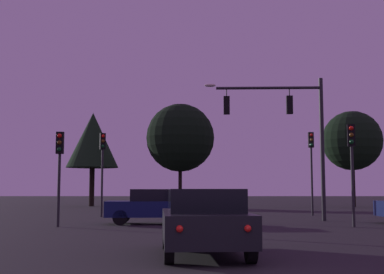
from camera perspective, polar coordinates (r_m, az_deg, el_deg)
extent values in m
plane|color=black|center=(32.24, 1.32, -8.51)|extent=(168.00, 168.00, 0.00)
cylinder|color=#232326|center=(25.85, 14.16, -1.26)|extent=(0.20, 0.20, 6.98)
cylinder|color=#232326|center=(25.83, 8.36, 5.40)|extent=(5.17, 0.29, 0.14)
ellipsoid|color=#F4EACC|center=(25.68, 1.92, 5.75)|extent=(0.56, 0.28, 0.16)
cylinder|color=#232326|center=(25.93, 10.65, 4.94)|extent=(0.05, 0.05, 0.40)
cube|color=black|center=(25.82, 10.67, 3.52)|extent=(0.31, 0.25, 0.90)
sphere|color=red|center=(26.00, 10.61, 4.08)|extent=(0.18, 0.18, 0.18)
sphere|color=#56380C|center=(25.95, 10.62, 3.47)|extent=(0.18, 0.18, 0.18)
sphere|color=#0C4219|center=(25.91, 10.64, 2.86)|extent=(0.18, 0.18, 0.18)
cylinder|color=#232326|center=(25.63, 3.76, 4.97)|extent=(0.05, 0.05, 0.41)
cube|color=black|center=(25.51, 3.77, 3.53)|extent=(0.31, 0.25, 0.90)
sphere|color=red|center=(25.70, 3.75, 4.09)|extent=(0.18, 0.18, 0.18)
sphere|color=#56380C|center=(25.65, 3.76, 3.47)|extent=(0.18, 0.18, 0.18)
sphere|color=#0C4219|center=(25.61, 3.76, 2.86)|extent=(0.18, 0.18, 0.18)
cylinder|color=#232326|center=(28.89, -10.04, -5.04)|extent=(0.12, 0.12, 3.72)
cube|color=black|center=(29.01, -9.96, -0.47)|extent=(0.36, 0.32, 0.90)
sphere|color=red|center=(28.90, -9.91, 0.11)|extent=(0.18, 0.18, 0.18)
sphere|color=#56380C|center=(28.87, -9.92, -0.45)|extent=(0.18, 0.18, 0.18)
sphere|color=#0C4219|center=(28.85, -9.93, -1.00)|extent=(0.18, 0.18, 0.18)
cylinder|color=#232326|center=(21.68, -14.65, -5.72)|extent=(0.12, 0.12, 2.96)
cube|color=black|center=(21.77, -14.52, -0.63)|extent=(0.32, 0.26, 0.90)
sphere|color=red|center=(21.66, -14.57, 0.14)|extent=(0.18, 0.18, 0.18)
sphere|color=#56380C|center=(21.63, -14.58, -0.59)|extent=(0.18, 0.18, 0.18)
sphere|color=#0C4219|center=(21.61, -14.60, -1.33)|extent=(0.18, 0.18, 0.18)
cylinder|color=#232326|center=(21.87, 17.30, -5.25)|extent=(0.12, 0.12, 3.26)
cube|color=black|center=(21.98, 17.14, 0.18)|extent=(0.34, 0.30, 0.90)
sphere|color=red|center=(21.87, 17.15, 0.95)|extent=(0.18, 0.18, 0.18)
sphere|color=#56380C|center=(21.84, 17.17, 0.22)|extent=(0.18, 0.18, 0.18)
sphere|color=#0C4219|center=(21.82, 17.19, -0.52)|extent=(0.18, 0.18, 0.18)
cylinder|color=#232326|center=(30.76, 13.06, -4.82)|extent=(0.12, 0.12, 3.95)
cube|color=black|center=(30.89, 12.95, -0.32)|extent=(0.30, 0.25, 0.90)
sphere|color=red|center=(30.78, 13.00, 0.22)|extent=(0.18, 0.18, 0.18)
sphere|color=#56380C|center=(30.76, 13.01, -0.29)|extent=(0.18, 0.18, 0.18)
sphere|color=#0C4219|center=(30.73, 13.02, -0.81)|extent=(0.18, 0.18, 0.18)
cube|color=black|center=(12.04, 1.26, -9.87)|extent=(2.15, 4.22, 0.68)
cube|color=black|center=(11.86, 1.32, -7.03)|extent=(1.76, 2.32, 0.52)
cylinder|color=black|center=(13.37, -2.93, -10.93)|extent=(0.24, 0.65, 0.64)
cylinder|color=black|center=(13.50, 4.33, -10.87)|extent=(0.24, 0.65, 0.64)
cylinder|color=black|center=(10.68, -2.65, -12.22)|extent=(0.24, 0.65, 0.64)
cylinder|color=black|center=(10.85, 6.44, -12.09)|extent=(0.24, 0.65, 0.64)
sphere|color=red|center=(9.94, -1.48, -10.15)|extent=(0.14, 0.14, 0.14)
sphere|color=red|center=(10.08, 6.12, -10.06)|extent=(0.14, 0.14, 0.14)
cube|color=#0F1947|center=(22.89, -4.51, -7.94)|extent=(4.13, 2.10, 0.68)
cube|color=black|center=(22.87, -4.12, -6.44)|extent=(2.27, 1.74, 0.52)
cylinder|color=black|center=(22.14, -8.06, -8.85)|extent=(0.65, 0.23, 0.64)
cylinder|color=black|center=(23.81, -7.71, -8.64)|extent=(0.65, 0.23, 0.64)
cylinder|color=black|center=(22.08, -1.06, -8.92)|extent=(0.65, 0.23, 0.64)
cylinder|color=black|center=(23.76, -1.22, -8.70)|extent=(0.65, 0.23, 0.64)
sphere|color=red|center=(22.28, 0.73, -7.76)|extent=(0.14, 0.14, 0.14)
sphere|color=red|center=(23.59, 0.50, -7.65)|extent=(0.14, 0.14, 0.14)
cylinder|color=black|center=(47.17, 17.38, -5.00)|extent=(0.30, 0.30, 3.95)
sphere|color=black|center=(47.36, 17.24, -0.39)|extent=(5.23, 5.23, 5.23)
cylinder|color=black|center=(42.45, -1.41, -5.30)|extent=(0.30, 0.30, 3.81)
sphere|color=black|center=(42.66, -1.40, -0.08)|extent=(5.65, 5.65, 5.65)
cylinder|color=black|center=(47.41, -11.14, -5.44)|extent=(0.46, 0.46, 3.48)
cone|color=black|center=(47.62, -11.04, -0.33)|extent=(4.71, 4.71, 5.01)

